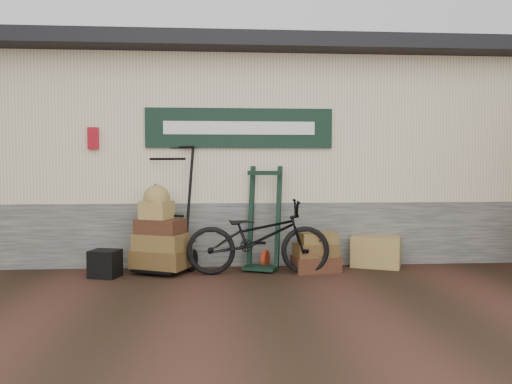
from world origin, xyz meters
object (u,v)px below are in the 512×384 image
at_px(suitcase_stack, 316,252).
at_px(green_barrow, 264,218).
at_px(wicker_hamper, 376,251).
at_px(black_trunk, 105,264).
at_px(porter_trolley, 168,207).
at_px(bicycle, 258,233).

bearing_deg(suitcase_stack, green_barrow, 164.45).
xyz_separation_m(wicker_hamper, black_trunk, (-3.67, -0.43, -0.04)).
height_order(porter_trolley, green_barrow, porter_trolley).
bearing_deg(green_barrow, black_trunk, -148.48).
xyz_separation_m(porter_trolley, wicker_hamper, (2.91, 0.07, -0.65)).
xyz_separation_m(suitcase_stack, wicker_hamper, (0.91, 0.27, -0.05)).
relative_size(porter_trolley, suitcase_stack, 2.85).
relative_size(suitcase_stack, bicycle, 0.32).
bearing_deg(green_barrow, bicycle, -84.92).
xyz_separation_m(green_barrow, wicker_hamper, (1.60, 0.08, -0.49)).
relative_size(black_trunk, bicycle, 0.19).
bearing_deg(bicycle, porter_trolley, 76.48).
height_order(porter_trolley, suitcase_stack, porter_trolley).
xyz_separation_m(porter_trolley, bicycle, (1.20, -0.33, -0.32)).
height_order(suitcase_stack, bicycle, bicycle).
height_order(suitcase_stack, black_trunk, suitcase_stack).
height_order(porter_trolley, black_trunk, porter_trolley).
relative_size(wicker_hamper, black_trunk, 1.90).
relative_size(green_barrow, wicker_hamper, 2.13).
bearing_deg(porter_trolley, green_barrow, 23.90).
bearing_deg(wicker_hamper, porter_trolley, -178.61).
xyz_separation_m(porter_trolley, suitcase_stack, (1.99, -0.20, -0.60)).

